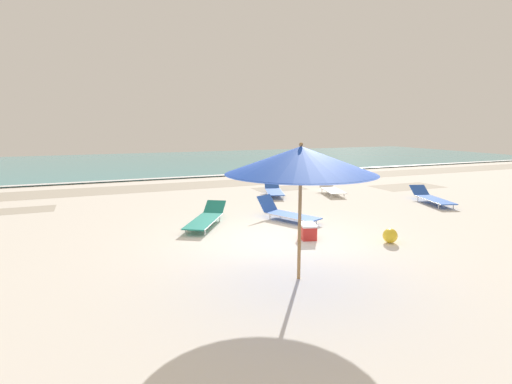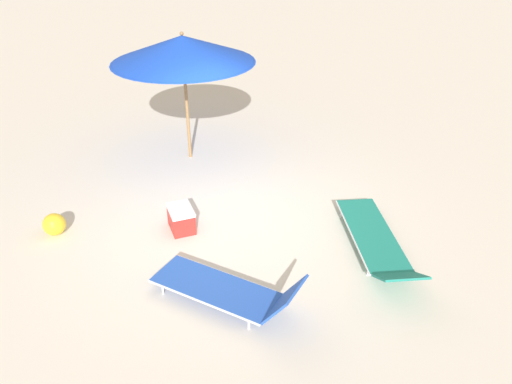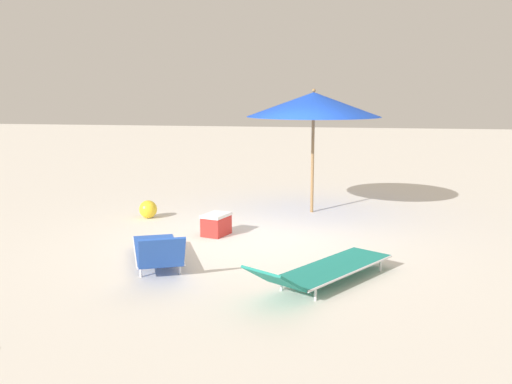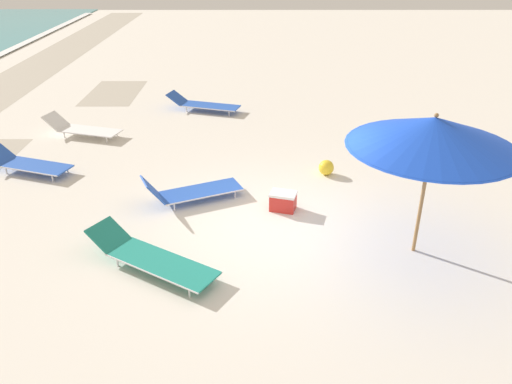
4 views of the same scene
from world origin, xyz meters
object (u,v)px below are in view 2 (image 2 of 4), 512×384
Objects in this scene: beach_umbrella at (183,49)px; beach_ball at (54,224)px; sun_lounger_near_water_left at (229,290)px; cooler_box at (181,219)px; sun_lounger_beside_umbrella at (376,241)px.

beach_umbrella reaches higher than beach_ball.
sun_lounger_near_water_left is at bearing 65.84° from beach_umbrella.
beach_ball is 1.92m from cooler_box.
beach_umbrella is 4.79m from sun_lounger_near_water_left.
sun_lounger_beside_umbrella is at bearing 137.29° from beach_ball.
beach_umbrella is at bearing -138.18° from sun_lounger_near_water_left.
sun_lounger_near_water_left is (2.30, -0.37, 0.02)m from sun_lounger_beside_umbrella.
sun_lounger_beside_umbrella is 2.94m from cooler_box.
sun_lounger_near_water_left is 3.53× the size of cooler_box.
cooler_box is at bearing -17.16° from sun_lounger_beside_umbrella.
sun_lounger_near_water_left is 5.95× the size of beach_ball.
beach_umbrella is 4.56× the size of cooler_box.
sun_lounger_near_water_left is 3.15m from beach_ball.
sun_lounger_beside_umbrella is 4.04× the size of cooler_box.
cooler_box is (-0.36, -1.84, -0.04)m from sun_lounger_near_water_left.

